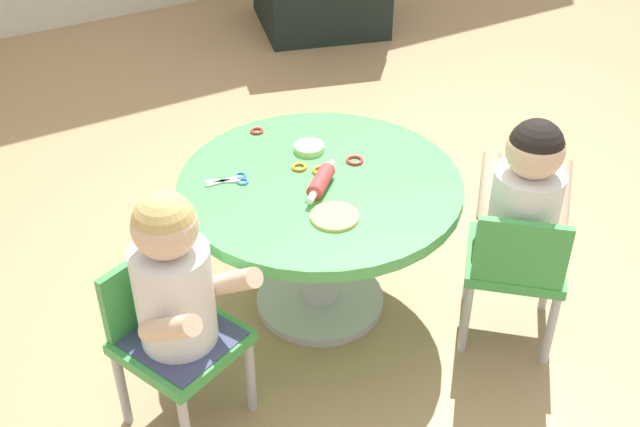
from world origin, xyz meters
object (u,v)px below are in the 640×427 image
Objects in this scene: child_chair_right at (515,264)px; rolling_pin at (321,181)px; craft_table at (320,212)px; seated_child_left at (173,278)px; seated_child_right at (527,197)px; craft_scissors at (233,180)px; child_chair_left at (172,335)px.

child_chair_right is 2.91× the size of rolling_pin.
seated_child_left is (-0.58, -0.24, 0.14)m from craft_table.
rolling_pin reaches higher than craft_table.
seated_child_right is 3.62× the size of craft_scissors.
seated_child_left is at bearing 170.66° from seated_child_right.
craft_scissors is (-0.24, 0.13, 0.12)m from craft_table.
seated_child_left reaches higher than craft_table.
child_chair_left is at bearing -163.69° from rolling_pin.
craft_table is 0.63m from child_chair_right.
rolling_pin is (0.56, 0.21, 0.00)m from seated_child_left.
seated_child_right reaches higher than rolling_pin.
child_chair_right is (1.04, -0.24, 0.00)m from child_chair_left.
craft_table is at bearing 22.82° from seated_child_left.
seated_child_left is 0.51m from craft_scissors.
seated_child_right is (1.06, -0.21, 0.23)m from child_chair_left.
seated_child_left is at bearing -132.26° from craft_scissors.
child_chair_left is at bearing 167.03° from child_chair_right.
craft_table is 4.86× the size of rolling_pin.
rolling_pin is (-0.46, 0.41, 0.23)m from child_chair_right.
seated_child_left is 1.00× the size of seated_child_right.
craft_scissors is (-0.22, 0.17, -0.02)m from rolling_pin.
seated_child_left reaches higher than craft_scissors.
child_chair_left is 1.06m from child_chair_right.
craft_scissors is at bearing 141.59° from rolling_pin.
craft_scissors is at bearing 142.07° from seated_child_right.
rolling_pin is at bearing -38.41° from craft_scissors.
seated_child_left is 2.77× the size of rolling_pin.
seated_child_right reaches higher than child_chair_right.
child_chair_left is (-0.59, -0.21, -0.08)m from craft_table.
child_chair_left is at bearing 168.87° from seated_child_right.
seated_child_left and seated_child_right have the same top height.
seated_child_right is (0.47, -0.42, 0.14)m from craft_table.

